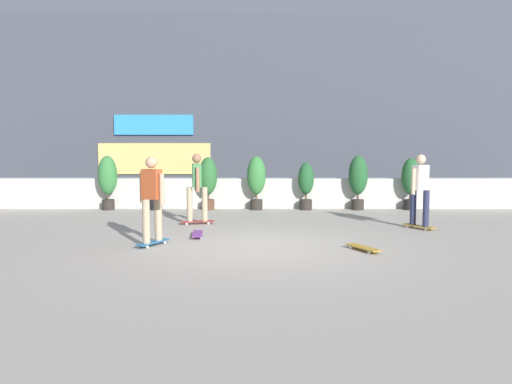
{
  "coord_description": "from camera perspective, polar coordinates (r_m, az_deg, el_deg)",
  "views": [
    {
      "loc": [
        -0.05,
        -9.67,
        1.94
      ],
      "look_at": [
        0.0,
        1.5,
        0.9
      ],
      "focal_mm": 36.62,
      "sensor_mm": 36.0,
      "label": 1
    }
  ],
  "objects": [
    {
      "name": "building_backdrop",
      "position": [
        19.71,
        -0.13,
        9.12
      ],
      "size": [
        20.0,
        2.08,
        6.5
      ],
      "color": "#424751",
      "rests_on": "ground"
    },
    {
      "name": "skater_far_right",
      "position": [
        12.57,
        -6.73,
        0.73
      ],
      "size": [
        0.82,
        0.55,
        1.7
      ],
      "color": "maroon",
      "rests_on": "ground"
    },
    {
      "name": "ground_plane",
      "position": [
        9.86,
        0.04,
        -6.03
      ],
      "size": [
        48.0,
        48.0,
        0.0
      ],
      "primitive_type": "plane",
      "color": "#A8A093"
    },
    {
      "name": "potted_plant_2",
      "position": [
        15.32,
        -5.52,
        1.41
      ],
      "size": [
        0.53,
        0.53,
        1.54
      ],
      "color": "brown",
      "rests_on": "ground"
    },
    {
      "name": "potted_plant_6",
      "position": [
        15.91,
        16.25,
        1.29
      ],
      "size": [
        0.52,
        0.52,
        1.51
      ],
      "color": "black",
      "rests_on": "ground"
    },
    {
      "name": "potted_plant_4",
      "position": [
        15.33,
        5.22,
        1.0
      ],
      "size": [
        0.46,
        0.46,
        1.39
      ],
      "color": "#2D2823",
      "rests_on": "ground"
    },
    {
      "name": "potted_plant_3",
      "position": [
        15.25,
        -0.22,
        1.5
      ],
      "size": [
        0.55,
        0.55,
        1.57
      ],
      "color": "#2D2823",
      "rests_on": "ground"
    },
    {
      "name": "potted_plant_0",
      "position": [
        15.86,
        -16.16,
        1.46
      ],
      "size": [
        0.56,
        0.56,
        1.59
      ],
      "color": "#2D2823",
      "rests_on": "ground"
    },
    {
      "name": "skateboard_aside",
      "position": [
        10.99,
        -6.68,
        -4.56
      ],
      "size": [
        0.27,
        0.81,
        0.08
      ],
      "color": "#72338C",
      "rests_on": "ground"
    },
    {
      "name": "skater_far_left",
      "position": [
        10.05,
        -11.56,
        -0.49
      ],
      "size": [
        0.55,
        0.8,
        1.7
      ],
      "color": "#266699",
      "rests_on": "ground"
    },
    {
      "name": "potted_plant_5",
      "position": [
        15.54,
        10.83,
        1.51
      ],
      "size": [
        0.56,
        0.56,
        1.59
      ],
      "color": "#2D2823",
      "rests_on": "ground"
    },
    {
      "name": "planter_wall",
      "position": [
        15.74,
        -0.07,
        -0.11
      ],
      "size": [
        18.0,
        0.4,
        0.9
      ],
      "primitive_type": "cube",
      "color": "beige",
      "rests_on": "ground"
    },
    {
      "name": "skater_foreground",
      "position": [
        12.37,
        17.22,
        0.45
      ],
      "size": [
        0.61,
        0.78,
        1.7
      ],
      "color": "#BF8C26",
      "rests_on": "ground"
    },
    {
      "name": "skateboard_near_camera",
      "position": [
        9.68,
        11.39,
        -5.97
      ],
      "size": [
        0.54,
        0.8,
        0.08
      ],
      "color": "#BF8C26",
      "rests_on": "ground"
    },
    {
      "name": "potted_plant_1",
      "position": [
        15.55,
        -11.17,
        0.38
      ],
      "size": [
        0.36,
        0.36,
        1.19
      ],
      "color": "black",
      "rests_on": "ground"
    }
  ]
}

